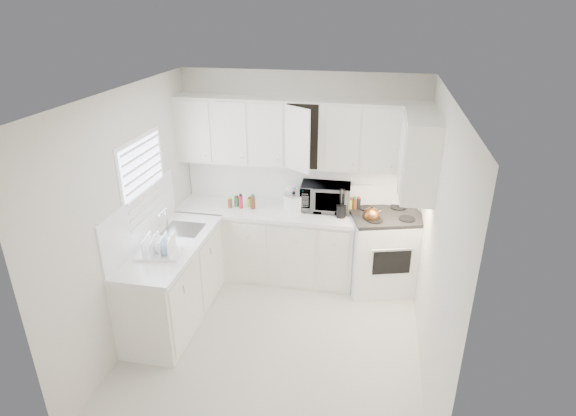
% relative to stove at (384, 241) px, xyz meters
% --- Properties ---
extents(floor, '(3.20, 3.20, 0.00)m').
position_rel_stove_xyz_m(floor, '(-1.09, -1.30, -0.64)').
color(floor, beige).
rests_on(floor, ground).
extents(ceiling, '(3.20, 3.20, 0.00)m').
position_rel_stove_xyz_m(ceiling, '(-1.09, -1.30, 1.96)').
color(ceiling, white).
rests_on(ceiling, ground).
extents(wall_back, '(3.00, 0.00, 3.00)m').
position_rel_stove_xyz_m(wall_back, '(-1.09, 0.30, 0.66)').
color(wall_back, silver).
rests_on(wall_back, ground).
extents(wall_front, '(3.00, 0.00, 3.00)m').
position_rel_stove_xyz_m(wall_front, '(-1.09, -2.90, 0.66)').
color(wall_front, silver).
rests_on(wall_front, ground).
extents(wall_left, '(0.00, 3.20, 3.20)m').
position_rel_stove_xyz_m(wall_left, '(-2.59, -1.30, 0.66)').
color(wall_left, silver).
rests_on(wall_left, ground).
extents(wall_right, '(0.00, 3.20, 3.20)m').
position_rel_stove_xyz_m(wall_right, '(0.41, -1.30, 0.66)').
color(wall_right, silver).
rests_on(wall_right, ground).
extents(window_blinds, '(0.06, 0.96, 1.06)m').
position_rel_stove_xyz_m(window_blinds, '(-2.57, -0.95, 0.91)').
color(window_blinds, white).
rests_on(window_blinds, wall_left).
extents(lower_cabinets_back, '(2.22, 0.60, 0.90)m').
position_rel_stove_xyz_m(lower_cabinets_back, '(-1.48, -0.00, -0.19)').
color(lower_cabinets_back, silver).
rests_on(lower_cabinets_back, floor).
extents(lower_cabinets_left, '(0.60, 1.60, 0.90)m').
position_rel_stove_xyz_m(lower_cabinets_left, '(-2.29, -1.10, -0.19)').
color(lower_cabinets_left, silver).
rests_on(lower_cabinets_left, floor).
extents(countertop_back, '(2.24, 0.64, 0.05)m').
position_rel_stove_xyz_m(countertop_back, '(-1.48, -0.01, 0.28)').
color(countertop_back, white).
rests_on(countertop_back, lower_cabinets_back).
extents(countertop_left, '(0.64, 1.62, 0.05)m').
position_rel_stove_xyz_m(countertop_left, '(-2.28, -1.10, 0.28)').
color(countertop_left, white).
rests_on(countertop_left, lower_cabinets_left).
extents(backsplash_back, '(2.98, 0.02, 0.55)m').
position_rel_stove_xyz_m(backsplash_back, '(-1.09, 0.29, 0.58)').
color(backsplash_back, white).
rests_on(backsplash_back, wall_back).
extents(backsplash_left, '(0.02, 1.60, 0.55)m').
position_rel_stove_xyz_m(backsplash_left, '(-2.58, -1.10, 0.58)').
color(backsplash_left, white).
rests_on(backsplash_left, wall_left).
extents(upper_cabinets_back, '(3.00, 0.33, 0.80)m').
position_rel_stove_xyz_m(upper_cabinets_back, '(-1.09, 0.13, 0.86)').
color(upper_cabinets_back, silver).
rests_on(upper_cabinets_back, wall_back).
extents(upper_cabinets_right, '(0.33, 0.90, 0.80)m').
position_rel_stove_xyz_m(upper_cabinets_right, '(0.25, -0.48, 0.86)').
color(upper_cabinets_right, silver).
rests_on(upper_cabinets_right, wall_right).
extents(sink, '(0.42, 0.38, 0.30)m').
position_rel_stove_xyz_m(sink, '(-2.28, -0.75, 0.43)').
color(sink, gray).
rests_on(sink, countertop_left).
extents(stove, '(0.99, 0.89, 1.28)m').
position_rel_stove_xyz_m(stove, '(0.00, 0.00, 0.00)').
color(stove, white).
rests_on(stove, floor).
extents(tea_kettle, '(0.31, 0.29, 0.23)m').
position_rel_stove_xyz_m(tea_kettle, '(-0.18, -0.16, 0.41)').
color(tea_kettle, brown).
rests_on(tea_kettle, stove).
extents(frying_pan, '(0.34, 0.47, 0.04)m').
position_rel_stove_xyz_m(frying_pan, '(0.18, 0.16, 0.32)').
color(frying_pan, black).
rests_on(frying_pan, stove).
extents(microwave, '(0.62, 0.36, 0.41)m').
position_rel_stove_xyz_m(microwave, '(-0.75, 0.13, 0.51)').
color(microwave, gray).
rests_on(microwave, countertop_back).
extents(rice_cooker, '(0.30, 0.30, 0.25)m').
position_rel_stove_xyz_m(rice_cooker, '(-1.13, 0.00, 0.43)').
color(rice_cooker, white).
rests_on(rice_cooker, countertop_back).
extents(paper_towel, '(0.12, 0.12, 0.27)m').
position_rel_stove_xyz_m(paper_towel, '(-1.19, 0.14, 0.44)').
color(paper_towel, white).
rests_on(paper_towel, countertop_back).
extents(utensil_crock, '(0.14, 0.14, 0.37)m').
position_rel_stove_xyz_m(utensil_crock, '(-0.54, -0.08, 0.50)').
color(utensil_crock, black).
rests_on(utensil_crock, countertop_back).
extents(dish_rack, '(0.47, 0.38, 0.23)m').
position_rel_stove_xyz_m(dish_rack, '(-2.29, -1.35, 0.42)').
color(dish_rack, white).
rests_on(dish_rack, countertop_left).
extents(spice_left_0, '(0.06, 0.06, 0.13)m').
position_rel_stove_xyz_m(spice_left_0, '(-1.94, 0.12, 0.37)').
color(spice_left_0, brown).
rests_on(spice_left_0, countertop_back).
extents(spice_left_1, '(0.06, 0.06, 0.13)m').
position_rel_stove_xyz_m(spice_left_1, '(-1.86, 0.03, 0.37)').
color(spice_left_1, '#2A7E3A').
rests_on(spice_left_1, countertop_back).
extents(spice_left_2, '(0.06, 0.06, 0.13)m').
position_rel_stove_xyz_m(spice_left_2, '(-1.79, 0.12, 0.37)').
color(spice_left_2, red).
rests_on(spice_left_2, countertop_back).
extents(spice_left_3, '(0.06, 0.06, 0.13)m').
position_rel_stove_xyz_m(spice_left_3, '(-1.71, 0.03, 0.37)').
color(spice_left_3, '#B3D431').
rests_on(spice_left_3, countertop_back).
extents(spice_left_4, '(0.06, 0.06, 0.13)m').
position_rel_stove_xyz_m(spice_left_4, '(-1.64, 0.12, 0.37)').
color(spice_left_4, brown).
rests_on(spice_left_4, countertop_back).
extents(sauce_right_0, '(0.06, 0.06, 0.19)m').
position_rel_stove_xyz_m(sauce_right_0, '(-0.51, 0.16, 0.40)').
color(sauce_right_0, red).
rests_on(sauce_right_0, countertop_back).
extents(sauce_right_1, '(0.06, 0.06, 0.19)m').
position_rel_stove_xyz_m(sauce_right_1, '(-0.45, 0.10, 0.40)').
color(sauce_right_1, '#B3D431').
rests_on(sauce_right_1, countertop_back).
extents(sauce_right_2, '(0.06, 0.06, 0.19)m').
position_rel_stove_xyz_m(sauce_right_2, '(-0.40, 0.16, 0.40)').
color(sauce_right_2, brown).
rests_on(sauce_right_2, countertop_back).
extents(sauce_right_3, '(0.06, 0.06, 0.19)m').
position_rel_stove_xyz_m(sauce_right_3, '(-0.34, 0.10, 0.40)').
color(sauce_right_3, black).
rests_on(sauce_right_3, countertop_back).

